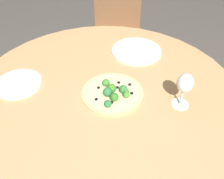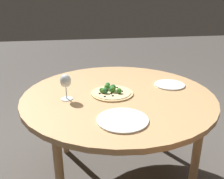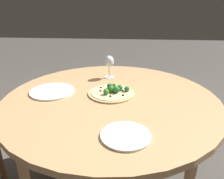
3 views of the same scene
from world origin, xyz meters
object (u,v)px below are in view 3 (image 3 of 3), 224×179
at_px(wine_glass, 109,62).
at_px(plate_near, 52,91).
at_px(plate_far, 126,135).
at_px(pizza, 113,92).

xyz_separation_m(wine_glass, plate_near, (-0.34, -0.30, -0.11)).
height_order(plate_near, plate_far, same).
relative_size(wine_glass, plate_near, 0.60).
height_order(pizza, plate_far, pizza).
distance_m(pizza, wine_glass, 0.32).
bearing_deg(plate_near, pizza, 0.00).
bearing_deg(pizza, plate_near, -180.00).
bearing_deg(pizza, plate_far, -78.73).
distance_m(wine_glass, plate_near, 0.46).
bearing_deg(wine_glass, plate_near, -138.57).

